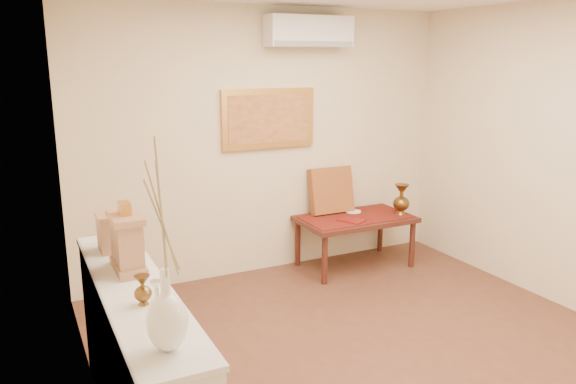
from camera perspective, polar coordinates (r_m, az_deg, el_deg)
floor at (r=4.35m, az=10.93°, el=-17.10°), size 4.50×4.50×0.00m
wall_back at (r=5.75m, az=-2.08°, el=5.01°), size 4.00×0.02×2.70m
wall_left at (r=3.08m, az=-19.11°, el=-3.14°), size 0.02×4.50×2.70m
white_vase at (r=2.35m, az=-12.57°, el=-5.44°), size 0.18×0.18×0.92m
candlestick at (r=2.76m, az=-13.17°, el=-10.68°), size 0.09×0.09×0.20m
brass_urn_small at (r=2.94m, az=-14.57°, el=-9.19°), size 0.09×0.09×0.20m
table_cloth at (r=6.00m, az=6.87°, el=-2.49°), size 1.14×0.59×0.01m
brass_urn_tall at (r=6.12m, az=11.46°, el=-0.39°), size 0.18×0.18×0.40m
plate at (r=6.16m, az=6.64°, el=-1.97°), size 0.17×0.17×0.01m
menu at (r=5.83m, az=6.49°, el=-2.88°), size 0.27×0.30×0.01m
cushion at (r=6.07m, az=4.40°, el=0.19°), size 0.49×0.20×0.50m
display_ledge at (r=3.43m, az=-14.96°, el=-16.69°), size 0.37×2.02×0.98m
mantel_clock at (r=3.40m, az=-16.02°, el=-4.84°), size 0.17×0.36×0.41m
wooden_chest at (r=3.78m, az=-17.54°, el=-3.90°), size 0.16×0.21×0.24m
low_table at (r=6.02m, az=6.85°, el=-3.13°), size 1.20×0.70×0.55m
painting at (r=5.70m, az=-1.99°, el=7.47°), size 1.00×0.06×0.60m
ac_unit at (r=5.76m, az=2.16°, el=15.98°), size 0.90×0.25×0.30m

